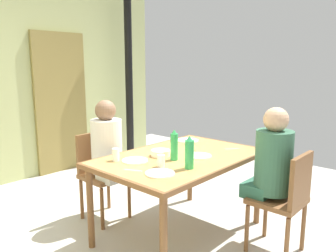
{
  "coord_description": "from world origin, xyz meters",
  "views": [
    {
      "loc": [
        -1.83,
        -1.83,
        1.55
      ],
      "look_at": [
        0.36,
        0.14,
        1.0
      ],
      "focal_mm": 35.4,
      "sensor_mm": 36.0,
      "label": 1
    }
  ],
  "objects": [
    {
      "name": "door_wooden",
      "position": [
        0.67,
        2.5,
        1.0
      ],
      "size": [
        0.8,
        0.05,
        2.0
      ],
      "primitive_type": "cube",
      "color": "olive",
      "rests_on": "ground_plane"
    },
    {
      "name": "chair_far_diner",
      "position": [
        0.1,
        0.83,
        0.5
      ],
      "size": [
        0.4,
        0.4,
        0.87
      ],
      "rotation": [
        0.0,
        0.0,
        3.14
      ],
      "color": "brown",
      "rests_on": "ground_plane"
    },
    {
      "name": "wall_back",
      "position": [
        0.0,
        2.58,
        1.37
      ],
      "size": [
        4.8,
        0.1,
        2.73
      ],
      "primitive_type": "cube",
      "color": "#AEB778",
      "rests_on": "ground_plane"
    },
    {
      "name": "dinner_plate_near_left",
      "position": [
        0.44,
        -0.15,
        0.76
      ],
      "size": [
        0.22,
        0.22,
        0.01
      ],
      "primitive_type": "cylinder",
      "color": "white",
      "rests_on": "dining_table"
    },
    {
      "name": "dinner_plate_far_center",
      "position": [
        -0.13,
        -0.22,
        0.76
      ],
      "size": [
        0.22,
        0.22,
        0.01
      ],
      "primitive_type": "cylinder",
      "color": "white",
      "rests_on": "dining_table"
    },
    {
      "name": "ground_plane",
      "position": [
        0.0,
        0.0,
        0.0
      ],
      "size": [
        6.71,
        6.71,
        0.0
      ],
      "primitive_type": "plane",
      "color": "#BCB8AE"
    },
    {
      "name": "water_bottle_green_near",
      "position": [
        0.22,
        -0.06,
        0.88
      ],
      "size": [
        0.07,
        0.07,
        0.26
      ],
      "color": "green",
      "rests_on": "dining_table"
    },
    {
      "name": "dining_table",
      "position": [
        0.36,
        -0.01,
        0.69
      ],
      "size": [
        1.5,
        0.98,
        0.75
      ],
      "color": "brown",
      "rests_on": "ground_plane"
    },
    {
      "name": "dinner_plate_far_side",
      "position": [
        -0.03,
        0.16,
        0.76
      ],
      "size": [
        0.22,
        0.22,
        0.01
      ],
      "primitive_type": "cylinder",
      "color": "white",
      "rests_on": "dining_table"
    },
    {
      "name": "drinking_glass_by_near_diner",
      "position": [
        -0.13,
        0.29,
        0.81
      ],
      "size": [
        0.06,
        0.06,
        0.11
      ],
      "primitive_type": "cylinder",
      "color": "silver",
      "rests_on": "dining_table"
    },
    {
      "name": "cutlery_fork_near",
      "position": [
        0.86,
        -0.23,
        0.76
      ],
      "size": [
        0.13,
        0.1,
        0.0
      ],
      "primitive_type": "cube",
      "rotation": [
        0.0,
        0.0,
        5.66
      ],
      "color": "silver",
      "rests_on": "dining_table"
    },
    {
      "name": "chair_near_diner",
      "position": [
        0.67,
        -0.86,
        0.5
      ],
      "size": [
        0.4,
        0.4,
        0.87
      ],
      "color": "brown",
      "rests_on": "ground_plane"
    },
    {
      "name": "stove_pipe_column",
      "position": [
        1.74,
        2.23,
        1.37
      ],
      "size": [
        0.12,
        0.12,
        2.73
      ],
      "primitive_type": "cylinder",
      "color": "black",
      "rests_on": "ground_plane"
    },
    {
      "name": "drinking_glass_by_far_diner",
      "position": [
        0.01,
        -0.1,
        0.8
      ],
      "size": [
        0.06,
        0.06,
        0.1
      ],
      "primitive_type": "cylinder",
      "color": "silver",
      "rests_on": "dining_table"
    },
    {
      "name": "person_near_diner",
      "position": [
        0.67,
        -0.72,
        0.78
      ],
      "size": [
        0.3,
        0.37,
        0.77
      ],
      "color": "#306650",
      "rests_on": "ground_plane"
    },
    {
      "name": "serving_bowl_center",
      "position": [
        0.23,
        0.11,
        0.78
      ],
      "size": [
        0.17,
        0.17,
        0.05
      ],
      "primitive_type": "cylinder",
      "color": "#F2E1D1",
      "rests_on": "dining_table"
    },
    {
      "name": "water_bottle_green_far",
      "position": [
        0.12,
        -0.3,
        0.88
      ],
      "size": [
        0.07,
        0.07,
        0.26
      ],
      "color": "green",
      "rests_on": "dining_table"
    },
    {
      "name": "person_far_diner",
      "position": [
        0.1,
        0.7,
        0.78
      ],
      "size": [
        0.3,
        0.37,
        0.77
      ],
      "rotation": [
        0.0,
        0.0,
        3.14
      ],
      "color": "silver",
      "rests_on": "ground_plane"
    },
    {
      "name": "dinner_plate_near_right",
      "position": [
        0.85,
        0.3,
        0.76
      ],
      "size": [
        0.23,
        0.23,
        0.01
      ],
      "primitive_type": "cylinder",
      "color": "white",
      "rests_on": "dining_table"
    },
    {
      "name": "cutlery_knife_near",
      "position": [
        -0.21,
        -0.01,
        0.76
      ],
      "size": [
        0.08,
        0.14,
        0.0
      ],
      "primitive_type": "cube",
      "rotation": [
        0.0,
        0.0,
        2.0
      ],
      "color": "silver",
      "rests_on": "dining_table"
    }
  ]
}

